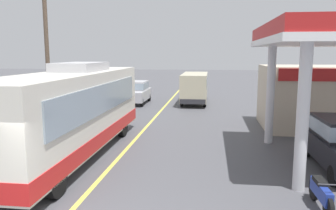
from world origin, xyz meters
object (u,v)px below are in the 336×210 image
coach_bus_main (73,113)px  pedestrian_near_pump (333,143)px  motorcycle_parked_forecourt (321,193)px  minibus_opposing_lane (195,85)px  car_trailing_behind_bus (137,91)px

coach_bus_main → pedestrian_near_pump: coach_bus_main is taller
coach_bus_main → pedestrian_near_pump: 9.76m
motorcycle_parked_forecourt → pedestrian_near_pump: bearing=67.6°
motorcycle_parked_forecourt → minibus_opposing_lane: bearing=102.7°
coach_bus_main → pedestrian_near_pump: (9.73, -0.26, -0.79)m
pedestrian_near_pump → car_trailing_behind_bus: (-10.34, 14.51, 0.08)m
motorcycle_parked_forecourt → pedestrian_near_pump: size_ratio=1.08×
minibus_opposing_lane → motorcycle_parked_forecourt: minibus_opposing_lane is taller
coach_bus_main → motorcycle_parked_forecourt: bearing=-23.8°
minibus_opposing_lane → motorcycle_parked_forecourt: 19.24m
pedestrian_near_pump → motorcycle_parked_forecourt: bearing=-112.4°
pedestrian_near_pump → car_trailing_behind_bus: bearing=125.5°
coach_bus_main → car_trailing_behind_bus: 14.28m
car_trailing_behind_bus → minibus_opposing_lane: bearing=9.8°
motorcycle_parked_forecourt → car_trailing_behind_bus: 20.04m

